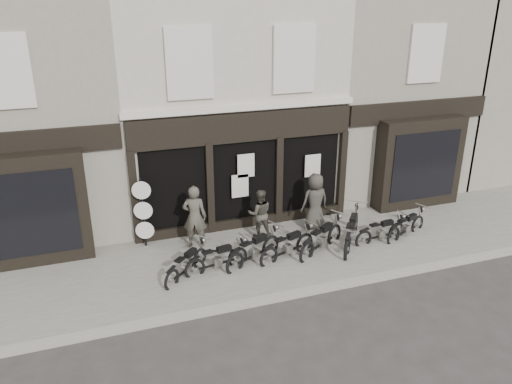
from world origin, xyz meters
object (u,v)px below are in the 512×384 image
object	(u,v)px
motorcycle_1	(217,261)
motorcycle_3	(288,248)
motorcycle_0	(187,266)
man_right	(315,201)
man_centre	(260,213)
motorcycle_6	(381,233)
motorcycle_7	(406,228)
advert_sign_post	(143,216)
motorcycle_5	(351,234)
motorcycle_2	(254,252)
man_left	(195,217)
motorcycle_4	(322,241)

from	to	relation	value
motorcycle_1	motorcycle_3	xyz separation A→B (m)	(2.11, 0.02, 0.02)
motorcycle_0	man_right	size ratio (longest dim) A/B	0.82
man_centre	motorcycle_3	bearing A→B (deg)	112.94
motorcycle_6	motorcycle_7	bearing A→B (deg)	-5.19
motorcycle_0	advert_sign_post	world-z (taller)	advert_sign_post
motorcycle_5	man_centre	xyz separation A→B (m)	(-2.46, 1.41, 0.45)
motorcycle_6	man_right	xyz separation A→B (m)	(-1.56, 1.50, 0.69)
motorcycle_2	motorcycle_5	distance (m)	3.14
motorcycle_6	man_centre	size ratio (longest dim) A/B	1.21
motorcycle_6	advert_sign_post	bearing A→B (deg)	156.50
motorcycle_2	motorcycle_0	bearing A→B (deg)	155.83
motorcycle_1	motorcycle_2	distance (m)	1.10
motorcycle_3	man_right	distance (m)	2.25
man_left	motorcycle_5	bearing A→B (deg)	-177.09
motorcycle_1	motorcycle_4	distance (m)	3.21
motorcycle_2	advert_sign_post	size ratio (longest dim) A/B	0.86
man_centre	motorcycle_1	bearing A→B (deg)	51.29
motorcycle_3	man_centre	distance (m)	1.62
motorcycle_4	advert_sign_post	bearing A→B (deg)	127.08
motorcycle_1	motorcycle_5	size ratio (longest dim) A/B	0.94
motorcycle_3	man_left	world-z (taller)	man_left
motorcycle_1	motorcycle_3	size ratio (longest dim) A/B	0.98
motorcycle_2	motorcycle_6	size ratio (longest dim) A/B	1.04
motorcycle_5	man_centre	distance (m)	2.87
motorcycle_2	motorcycle_7	distance (m)	5.06
motorcycle_3	motorcycle_7	xyz separation A→B (m)	(4.05, 0.03, -0.02)
motorcycle_7	man_centre	bearing A→B (deg)	139.52
motorcycle_3	advert_sign_post	xyz separation A→B (m)	(-3.80, 2.03, 0.72)
motorcycle_6	man_centre	world-z (taller)	man_centre
motorcycle_6	man_left	size ratio (longest dim) A/B	0.97
motorcycle_7	advert_sign_post	bearing A→B (deg)	143.90
man_left	man_right	world-z (taller)	man_left
motorcycle_1	motorcycle_5	bearing A→B (deg)	-9.78
motorcycle_1	man_right	size ratio (longest dim) A/B	1.03
motorcycle_1	advert_sign_post	xyz separation A→B (m)	(-1.69, 2.05, 0.74)
motorcycle_4	motorcycle_3	bearing A→B (deg)	151.37
motorcycle_2	motorcycle_5	world-z (taller)	motorcycle_5
man_left	motorcycle_0	bearing A→B (deg)	89.08
motorcycle_1	man_centre	xyz separation A→B (m)	(1.78, 1.53, 0.53)
motorcycle_0	motorcycle_1	size ratio (longest dim) A/B	0.80
motorcycle_4	motorcycle_6	xyz separation A→B (m)	(2.01, -0.05, -0.06)
motorcycle_4	man_left	bearing A→B (deg)	126.24
motorcycle_4	man_centre	world-z (taller)	man_centre
motorcycle_4	motorcycle_0	bearing A→B (deg)	150.18
man_left	motorcycle_3	bearing A→B (deg)	167.86
advert_sign_post	motorcycle_5	bearing A→B (deg)	-4.69
motorcycle_1	man_right	distance (m)	4.02
motorcycle_7	motorcycle_6	bearing A→B (deg)	160.12
man_right	motorcycle_0	bearing A→B (deg)	16.26
motorcycle_3	motorcycle_6	distance (m)	3.11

